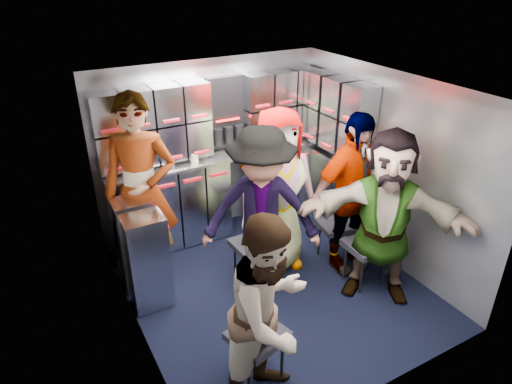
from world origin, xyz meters
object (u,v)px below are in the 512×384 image
attendant_standing (141,192)px  attendant_arc_b (261,214)px  attendant_arc_e (385,217)px  attendant_arc_a (270,315)px  attendant_arc_c (278,191)px  jump_seat_center (269,221)px  jump_seat_mid_right (336,227)px  jump_seat_near_left (258,338)px  jump_seat_near_right (367,248)px  attendant_arc_d (351,194)px  jump_seat_mid_left (252,246)px

attendant_standing → attendant_arc_b: (0.92, -0.81, -0.11)m
attendant_arc_b → attendant_arc_e: 1.18m
attendant_arc_a → attendant_arc_c: attendant_arc_c is taller
jump_seat_center → attendant_arc_e: size_ratio=0.29×
jump_seat_center → attendant_standing: bearing=166.8°
jump_seat_mid_right → attendant_arc_e: bearing=-91.5°
jump_seat_near_left → jump_seat_near_right: size_ratio=1.02×
attendant_arc_a → attendant_arc_c: 1.77m
attendant_arc_d → attendant_standing: bearing=153.0°
attendant_standing → attendant_arc_c: (1.30, -0.49, -0.10)m
attendant_standing → attendant_arc_d: 2.14m
attendant_arc_c → attendant_arc_d: attendant_arc_c is taller
attendant_arc_d → jump_seat_center: bearing=135.2°
jump_seat_mid_right → attendant_arc_c: (-0.64, 0.23, 0.52)m
attendant_arc_e → attendant_arc_d: bearing=130.9°
attendant_arc_c → jump_seat_center: bearing=98.8°
jump_seat_near_right → attendant_standing: bearing=147.3°
jump_seat_near_left → attendant_standing: size_ratio=0.25×
jump_seat_center → attendant_arc_b: attendant_arc_b is taller
jump_seat_near_left → attendant_arc_a: bearing=-90.0°
jump_seat_center → jump_seat_mid_right: bearing=-32.5°
jump_seat_near_left → attendant_arc_d: 1.90m
jump_seat_center → attendant_arc_e: (0.62, -1.11, 0.44)m
jump_seat_near_right → attendant_arc_c: (-0.62, 0.75, 0.47)m
attendant_arc_a → attendant_arc_e: bearing=-3.4°
jump_seat_near_right → attendant_arc_e: size_ratio=0.28×
jump_seat_mid_right → jump_seat_near_right: jump_seat_near_right is taller
jump_seat_near_left → attendant_standing: attendant_standing is taller
attendant_arc_a → attendant_arc_b: bearing=40.7°
attendant_standing → attendant_arc_b: attendant_standing is taller
jump_seat_mid_right → attendant_arc_a: 2.08m
jump_seat_near_left → attendant_arc_a: (-0.00, -0.18, 0.38)m
attendant_arc_c → attendant_arc_d: 0.76m
jump_seat_center → jump_seat_near_right: 1.12m
jump_seat_near_left → jump_seat_mid_left: size_ratio=1.05×
attendant_arc_a → attendant_arc_e: size_ratio=0.92×
attendant_arc_a → attendant_arc_b: attendant_arc_b is taller
attendant_standing → jump_seat_mid_right: bearing=8.1°
jump_seat_near_left → jump_seat_mid_left: (0.59, 1.16, -0.01)m
jump_seat_mid_right → jump_seat_near_right: bearing=-92.0°
jump_seat_mid_right → jump_seat_mid_left: bearing=175.1°
jump_seat_near_right → attendant_arc_d: attendant_arc_d is taller
attendant_standing → jump_seat_mid_left: bearing=-6.0°
jump_seat_near_left → jump_seat_center: bearing=56.7°
jump_seat_mid_left → jump_seat_near_right: 1.18m
attendant_arc_a → attendant_arc_d: size_ratio=0.91×
jump_seat_mid_right → jump_seat_near_right: 0.52m
jump_seat_mid_right → attendant_arc_d: attendant_arc_d is taller
jump_seat_center → attendant_arc_a: bearing=-120.3°
jump_seat_mid_left → attendant_arc_e: bearing=-38.1°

